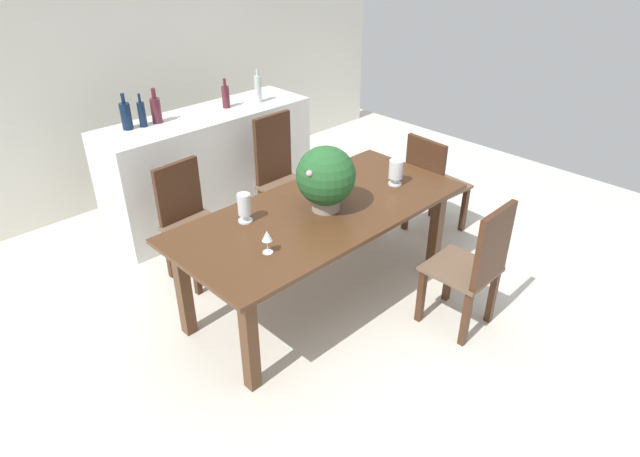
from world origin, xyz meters
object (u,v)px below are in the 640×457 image
Objects in this scene: dining_table at (321,222)px; wine_bottle_tall at (156,110)px; flower_centerpiece at (326,177)px; chair_foot_end at (431,182)px; crystal_vase_center_near at (244,206)px; chair_far_right at (282,172)px; crystal_vase_left at (396,170)px; wine_glass at (267,237)px; chair_far_left at (189,216)px; wine_bottle_clear at (126,116)px; wine_bottle_amber at (142,114)px; chair_near_right at (475,264)px; kitchen_counter at (211,166)px; wine_bottle_green at (258,89)px; wine_bottle_dark at (226,96)px.

wine_bottle_tall is at bearing 96.88° from dining_table.
flower_centerpiece is 1.76m from wine_bottle_tall.
crystal_vase_center_near reaches higher than chair_foot_end.
crystal_vase_left is at bearing -79.95° from chair_far_right.
wine_glass is at bearing -177.21° from crystal_vase_left.
chair_foot_end is at bearing -48.70° from chair_far_right.
wine_glass is at bearing -100.66° from chair_far_left.
wine_bottle_clear is 0.12m from wine_bottle_amber.
crystal_vase_center_near is at bearing -52.23° from chair_near_right.
chair_foot_end is 0.47× the size of kitchen_counter.
flower_centerpiece reaches higher than wine_glass.
wine_glass reaches higher than dining_table.
flower_centerpiece reaches higher than crystal_vase_center_near.
dining_table is at bearing -64.32° from chair_near_right.
wine_bottle_tall reaches higher than chair_foot_end.
wine_bottle_amber is at bearing -177.44° from wine_bottle_tall.
wine_bottle_clear reaches higher than chair_foot_end.
crystal_vase_left reaches higher than wine_glass.
wine_bottle_amber is at bearing -73.98° from chair_near_right.
wine_bottle_amber is at bearing 48.77° from chair_foot_end.
wine_bottle_green is (0.71, 1.59, 0.12)m from flower_centerpiece.
flower_centerpiece is at bearing -114.24° from wine_bottle_green.
flower_centerpiece is 1.50× the size of wine_bottle_green.
chair_near_right is 2.59m from wine_bottle_green.
crystal_vase_left is at bearing -16.30° from crystal_vase_center_near.
wine_bottle_tall is (0.40, 1.88, 0.24)m from wine_glass.
wine_bottle_clear is at bearing 171.57° from wine_bottle_green.
wine_bottle_amber is (-0.81, 0.75, 0.52)m from chair_far_right.
wine_bottle_clear reaches higher than chair_far_right.
chair_foot_end is 1.38m from flower_centerpiece.
dining_table is 1.08× the size of kitchen_counter.
wine_bottle_dark reaches higher than crystal_vase_left.
wine_bottle_clear is 0.25m from wine_bottle_tall.
chair_foot_end is at bearing -7.06° from crystal_vase_center_near.
wine_bottle_green reaches higher than crystal_vase_left.
kitchen_counter is 7.14× the size of wine_bottle_amber.
kitchen_counter is 6.48× the size of wine_bottle_green.
chair_near_right is at bearing 142.85° from chair_foot_end.
dining_table is 1.65m from kitchen_counter.
wine_bottle_clear is at bearing 173.81° from wine_bottle_tall.
chair_far_right is at bearing 46.29° from chair_foot_end.
wine_glass is 0.58× the size of wine_bottle_dark.
wine_bottle_dark reaches higher than chair_far_left.
wine_bottle_dark is (1.04, 1.81, 0.23)m from wine_glass.
chair_far_right is at bearing -48.17° from wine_bottle_tall.
wine_bottle_amber reaches higher than wine_glass.
wine_bottle_green is at bearing -7.64° from wine_bottle_amber.
wine_bottle_tall is at bearing 78.11° from wine_glass.
crystal_vase_center_near is at bearing -115.37° from kitchen_counter.
chair_foot_end is 2.45m from wine_bottle_amber.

